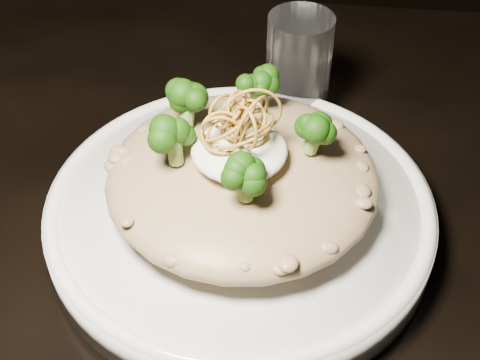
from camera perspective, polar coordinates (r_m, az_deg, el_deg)
name	(u,v)px	position (r m, az deg, el deg)	size (l,w,h in m)	color
table	(291,295)	(0.63, 4.40, -9.76)	(1.10, 0.80, 0.75)	black
plate	(240,214)	(0.55, 0.00, -2.92)	(0.32, 0.32, 0.03)	white
risotto	(242,177)	(0.53, 0.21, 0.29)	(0.22, 0.22, 0.05)	brown
broccoli	(241,127)	(0.50, 0.09, 4.55)	(0.13, 0.13, 0.05)	black
cheese	(239,150)	(0.50, -0.06, 2.56)	(0.07, 0.07, 0.02)	white
shallots	(234,116)	(0.48, -0.50, 5.48)	(0.07, 0.07, 0.04)	brown
drinking_glass	(298,69)	(0.65, 4.99, 9.44)	(0.06, 0.06, 0.11)	silver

